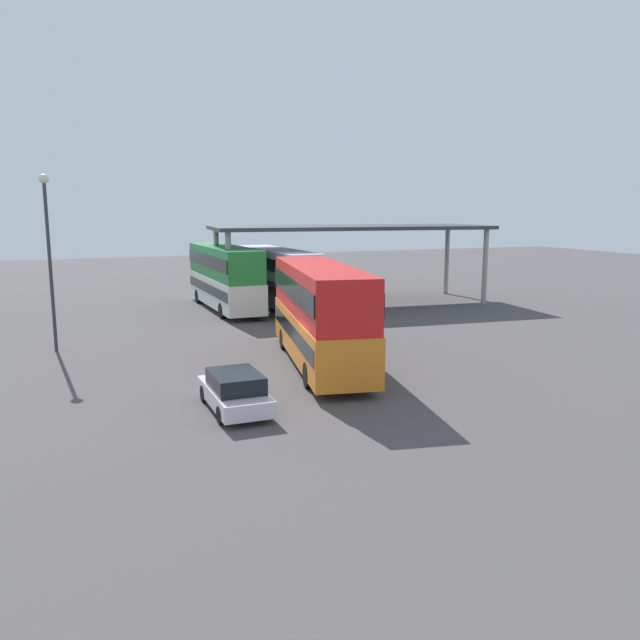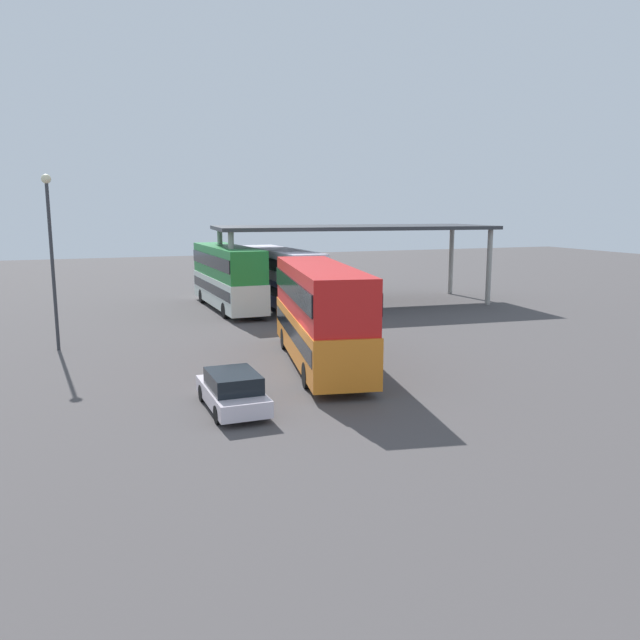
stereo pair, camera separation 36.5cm
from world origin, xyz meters
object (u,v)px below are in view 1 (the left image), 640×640
at_px(double_decker_main, 320,311).
at_px(lamppost_tall, 48,242).
at_px(double_decker_near_canopy, 224,275).
at_px(parked_hatchback, 235,391).
at_px(double_decker_mid_row, 278,276).

relative_size(double_decker_main, lamppost_tall, 1.37).
xyz_separation_m(double_decker_near_canopy, lamppost_tall, (-10.44, -9.52, 2.87)).
height_order(double_decker_main, double_decker_near_canopy, double_decker_main).
bearing_deg(double_decker_near_canopy, parked_hatchback, 166.52).
xyz_separation_m(parked_hatchback, double_decker_mid_row, (8.14, 20.83, 1.54)).
relative_size(double_decker_near_canopy, lamppost_tall, 1.37).
relative_size(double_decker_main, parked_hatchback, 2.78).
height_order(double_decker_near_canopy, double_decker_mid_row, double_decker_near_canopy).
distance_m(double_decker_near_canopy, lamppost_tall, 14.41).
distance_m(double_decker_near_canopy, double_decker_mid_row, 3.63).
bearing_deg(parked_hatchback, lamppost_tall, 25.06).
bearing_deg(double_decker_mid_row, double_decker_near_canopy, 77.14).
height_order(double_decker_main, lamppost_tall, lamppost_tall).
bearing_deg(lamppost_tall, double_decker_main, -33.51).
bearing_deg(lamppost_tall, parked_hatchback, -63.96).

